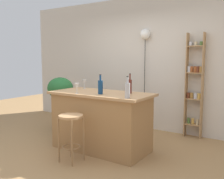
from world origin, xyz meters
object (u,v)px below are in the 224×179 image
(spice_shelf, at_px, (194,85))
(bottle_vinegar, at_px, (130,86))
(wine_glass_left, at_px, (77,86))
(bottle_wine_red, at_px, (127,90))
(potted_plant, at_px, (60,91))
(wine_glass_center, at_px, (127,88))
(bar_stool, at_px, (71,127))
(plant_stool, at_px, (61,122))
(pendant_globe_light, at_px, (145,35))
(wine_glass_right, at_px, (84,82))
(bottle_spirits_clear, at_px, (100,87))

(spice_shelf, xyz_separation_m, bottle_vinegar, (-0.63, -1.35, 0.06))
(wine_glass_left, bearing_deg, bottle_wine_red, 0.43)
(potted_plant, bearing_deg, wine_glass_center, -16.87)
(bar_stool, bearing_deg, bottle_vinegar, 58.09)
(bottle_vinegar, height_order, wine_glass_center, bottle_vinegar)
(plant_stool, xyz_separation_m, wine_glass_left, (1.10, -0.74, 0.90))
(potted_plant, distance_m, pendant_globe_light, 2.10)
(bottle_vinegar, relative_size, wine_glass_right, 1.94)
(wine_glass_left, bearing_deg, plant_stool, 146.10)
(wine_glass_right, bearing_deg, bottle_spirits_clear, -32.79)
(pendant_globe_light, bearing_deg, wine_glass_center, -71.92)
(spice_shelf, xyz_separation_m, wine_glass_left, (-1.34, -1.80, 0.06))
(spice_shelf, xyz_separation_m, wine_glass_center, (-0.50, -1.65, 0.06))
(spice_shelf, relative_size, bottle_vinegar, 6.24)
(plant_stool, bearing_deg, bottle_spirits_clear, -22.35)
(potted_plant, distance_m, wine_glass_right, 0.83)
(bottle_vinegar, distance_m, pendant_globe_light, 1.70)
(bar_stool, height_order, potted_plant, potted_plant)
(plant_stool, distance_m, wine_glass_left, 1.60)
(bar_stool, relative_size, bottle_spirits_clear, 2.26)
(wine_glass_right, bearing_deg, plant_stool, 168.31)
(spice_shelf, bearing_deg, potted_plant, -156.42)
(bar_stool, xyz_separation_m, potted_plant, (-1.29, 1.11, 0.31))
(wine_glass_left, bearing_deg, wine_glass_center, 10.17)
(bottle_wine_red, height_order, wine_glass_left, bottle_wine_red)
(plant_stool, height_order, bottle_wine_red, bottle_wine_red)
(wine_glass_left, distance_m, wine_glass_center, 0.85)
(wine_glass_left, height_order, wine_glass_center, same)
(bottle_vinegar, bearing_deg, wine_glass_right, 173.23)
(bottle_spirits_clear, bearing_deg, plant_stool, 157.65)
(bottle_wine_red, xyz_separation_m, pendant_globe_light, (-0.64, 1.83, 0.90))
(wine_glass_center, bearing_deg, bar_stool, -140.81)
(bottle_vinegar, height_order, wine_glass_right, bottle_vinegar)
(potted_plant, bearing_deg, pendant_globe_light, 38.42)
(bottle_spirits_clear, bearing_deg, bar_stool, -108.08)
(potted_plant, relative_size, wine_glass_left, 4.66)
(spice_shelf, height_order, bottle_vinegar, spice_shelf)
(bar_stool, xyz_separation_m, bottle_wine_red, (0.73, 0.38, 0.55))
(plant_stool, xyz_separation_m, wine_glass_center, (1.93, -0.59, 0.90))
(bottle_wine_red, height_order, wine_glass_right, bottle_wine_red)
(wine_glass_center, bearing_deg, potted_plant, 163.13)
(bar_stool, relative_size, spice_shelf, 0.35)
(bar_stool, bearing_deg, spice_shelf, 62.22)
(bottle_vinegar, distance_m, wine_glass_right, 1.04)
(bottle_wine_red, height_order, bottle_spirits_clear, bottle_wine_red)
(bottle_wine_red, distance_m, bottle_spirits_clear, 0.57)
(bottle_wine_red, distance_m, pendant_globe_light, 2.13)
(spice_shelf, distance_m, wine_glass_left, 2.25)
(plant_stool, xyz_separation_m, wine_glass_right, (0.78, -0.16, 0.90))
(bottle_spirits_clear, height_order, wine_glass_left, bottle_spirits_clear)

